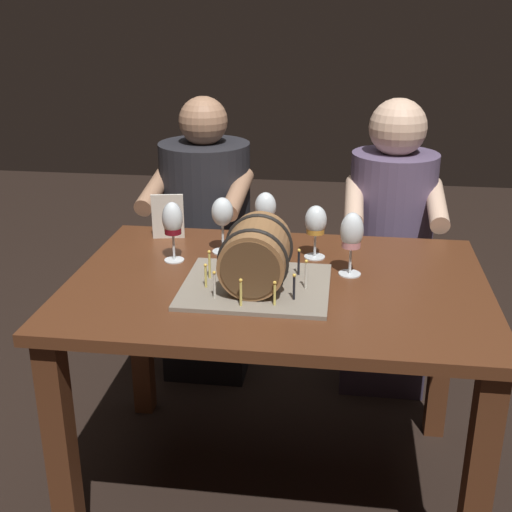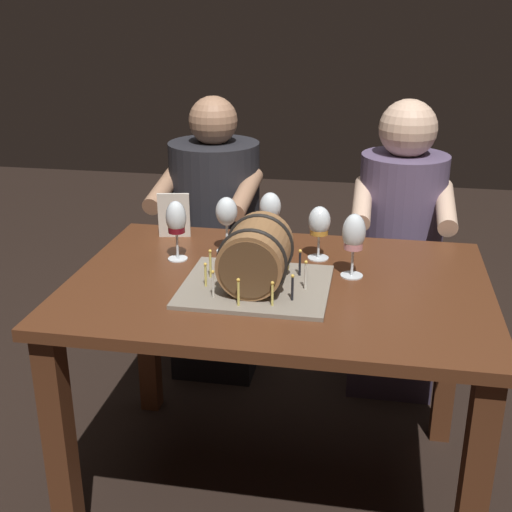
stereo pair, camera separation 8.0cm
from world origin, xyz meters
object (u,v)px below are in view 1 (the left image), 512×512
at_px(dining_table, 277,316).
at_px(person_seated_right, 388,259).
at_px(barrel_cake, 256,260).
at_px(wine_glass_rose, 352,234).
at_px(wine_glass_red, 173,222).
at_px(person_seated_left, 207,248).
at_px(wine_glass_empty, 222,214).
at_px(menu_card, 168,217).
at_px(wine_glass_white, 265,209).
at_px(wine_glass_amber, 316,223).

bearing_deg(dining_table, person_seated_right, 63.13).
distance_m(barrel_cake, wine_glass_rose, 0.31).
relative_size(wine_glass_red, person_seated_left, 0.16).
relative_size(person_seated_left, person_seated_right, 0.99).
distance_m(wine_glass_empty, person_seated_left, 0.64).
bearing_deg(menu_card, person_seated_left, 73.19).
height_order(barrel_cake, person_seated_right, person_seated_right).
relative_size(barrel_cake, wine_glass_rose, 2.15).
distance_m(dining_table, wine_glass_empty, 0.39).
bearing_deg(wine_glass_white, wine_glass_red, -147.14).
bearing_deg(person_seated_left, person_seated_right, -0.02).
bearing_deg(barrel_cake, person_seated_right, 61.87).
relative_size(wine_glass_amber, person_seated_left, 0.15).
distance_m(wine_glass_white, wine_glass_empty, 0.15).
distance_m(dining_table, wine_glass_white, 0.39).
height_order(barrel_cake, wine_glass_empty, barrel_cake).
height_order(dining_table, menu_card, menu_card).
bearing_deg(wine_glass_red, wine_glass_empty, 34.60).
relative_size(wine_glass_rose, wine_glass_empty, 1.05).
distance_m(barrel_cake, person_seated_right, 0.95).
bearing_deg(wine_glass_amber, wine_glass_white, 153.21).
bearing_deg(person_seated_right, menu_card, -152.03).
xyz_separation_m(dining_table, wine_glass_red, (-0.34, 0.11, 0.25)).
height_order(wine_glass_empty, person_seated_left, person_seated_left).
bearing_deg(wine_glass_amber, wine_glass_red, -168.64).
bearing_deg(wine_glass_amber, dining_table, -116.11).
bearing_deg(wine_glass_amber, wine_glass_empty, 178.48).
bearing_deg(person_seated_right, wine_glass_amber, -117.15).
xyz_separation_m(wine_glass_amber, menu_card, (-0.52, 0.11, -0.04)).
bearing_deg(dining_table, menu_card, 142.65).
distance_m(wine_glass_rose, person_seated_left, 0.94).
bearing_deg(wine_glass_empty, dining_table, -45.96).
bearing_deg(wine_glass_empty, wine_glass_rose, -18.16).
height_order(menu_card, person_seated_right, person_seated_right).
relative_size(dining_table, wine_glass_red, 6.37).
xyz_separation_m(wine_glass_amber, wine_glass_empty, (-0.30, 0.01, 0.02)).
distance_m(wine_glass_amber, person_seated_right, 0.68).
bearing_deg(wine_glass_empty, barrel_cake, -61.88).
relative_size(wine_glass_empty, person_seated_right, 0.16).
relative_size(wine_glass_white, wine_glass_rose, 0.95).
bearing_deg(barrel_cake, person_seated_left, 111.57).
bearing_deg(person_seated_left, wine_glass_empty, -72.14).
height_order(dining_table, wine_glass_rose, wine_glass_rose).
bearing_deg(wine_glass_amber, menu_card, 167.44).
bearing_deg(wine_glass_red, menu_card, 109.26).
distance_m(dining_table, wine_glass_red, 0.44).
xyz_separation_m(wine_glass_amber, person_seated_right, (0.27, 0.53, -0.32)).
bearing_deg(wine_glass_empty, person_seated_left, 107.86).
bearing_deg(wine_glass_red, dining_table, -18.22).
xyz_separation_m(dining_table, wine_glass_rose, (0.21, 0.07, 0.25)).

